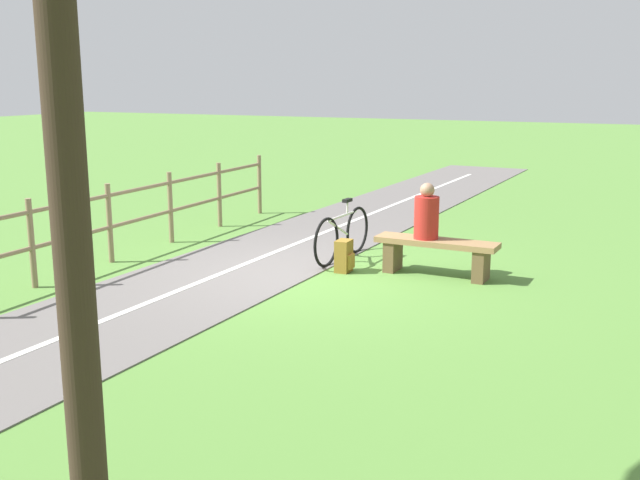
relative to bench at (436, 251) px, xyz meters
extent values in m
plane|color=#548438|center=(1.74, 0.72, -0.35)|extent=(80.00, 80.00, 0.00)
cube|color=#66605E|center=(2.84, 4.72, -0.34)|extent=(3.58, 36.06, 0.02)
cube|color=silver|center=(2.84, 4.72, -0.33)|extent=(1.14, 31.99, 0.00)
cube|color=#937047|center=(0.00, 0.00, 0.12)|extent=(1.72, 0.47, 0.08)
cube|color=brown|center=(-0.64, 0.02, -0.13)|extent=(0.17, 0.39, 0.43)
cube|color=brown|center=(0.64, -0.02, -0.13)|extent=(0.17, 0.39, 0.43)
cylinder|color=#B2231E|center=(0.15, 0.00, 0.46)|extent=(0.35, 0.35, 0.59)
sphere|color=#9E755B|center=(0.15, 0.00, 0.84)|extent=(0.20, 0.20, 0.20)
torus|color=black|center=(1.58, 0.21, 0.02)|extent=(0.08, 0.74, 0.74)
torus|color=black|center=(1.52, -0.83, 0.02)|extent=(0.08, 0.74, 0.74)
cylinder|color=silver|center=(1.55, -0.31, 0.33)|extent=(0.08, 0.89, 0.04)
cylinder|color=silver|center=(1.56, -0.15, 0.17)|extent=(0.07, 0.64, 0.34)
cylinder|color=silver|center=(1.54, -0.46, 0.43)|extent=(0.03, 0.03, 0.20)
cube|color=black|center=(1.54, -0.46, 0.54)|extent=(0.09, 0.20, 0.05)
cube|color=olive|center=(1.24, 0.35, -0.12)|extent=(0.20, 0.28, 0.46)
cube|color=#A57A2A|center=(1.13, 0.35, -0.19)|extent=(0.05, 0.19, 0.21)
cylinder|color=#847051|center=(4.67, -3.26, 0.24)|extent=(0.08, 0.08, 1.18)
cylinder|color=#847051|center=(4.65, -1.74, 0.24)|extent=(0.08, 0.08, 1.18)
cylinder|color=#847051|center=(4.63, -0.21, 0.24)|extent=(0.08, 0.08, 1.18)
cylinder|color=#847051|center=(4.61, 1.31, 0.24)|extent=(0.08, 0.08, 1.18)
cylinder|color=#847051|center=(4.59, 2.83, 0.24)|extent=(0.08, 0.08, 1.18)
cylinder|color=#847051|center=(4.62, 0.55, 0.66)|extent=(0.16, 7.62, 0.06)
cylinder|color=#847051|center=(4.62, 0.55, 0.18)|extent=(0.16, 7.62, 0.06)
cylinder|color=#38281E|center=(0.01, 6.86, 1.87)|extent=(0.21, 0.21, 4.45)
camera|label=1|loc=(-2.83, 9.80, 2.33)|focal=41.90mm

